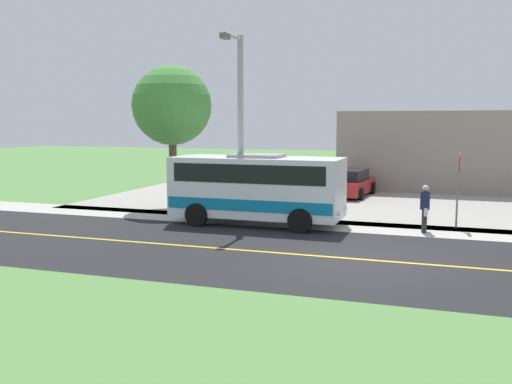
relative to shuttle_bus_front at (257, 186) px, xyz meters
The scene contains 12 objects.
ground_plane 6.57m from the shuttle_bus_front, 45.41° to the left, with size 120.00×120.00×0.00m, color #548442.
road_surface 6.57m from the shuttle_bus_front, 45.41° to the left, with size 8.00×100.00×0.01m, color black.
sidewalk 4.85m from the shuttle_bus_front, 98.84° to the left, with size 2.40×100.00×0.01m, color #B2ADA3.
parking_lot_surface 11.04m from the shuttle_bus_front, 136.31° to the left, with size 14.00×36.00×0.01m, color #9E9991.
road_centre_line 6.57m from the shuttle_bus_front, 45.41° to the left, with size 0.16×100.00×0.00m, color gold.
shuttle_bus_front is the anchor object (origin of this frame).
pedestrian_with_bags 6.32m from the shuttle_bus_front, 93.70° to the left, with size 0.72×0.34×1.73m.
stop_sign 7.58m from the shuttle_bus_front, 102.27° to the left, with size 0.76×0.07×2.88m.
street_light_pole 2.72m from the shuttle_bus_front, 113.46° to the right, with size 1.97×0.24×7.33m.
parked_car_near 9.83m from the shuttle_bus_front, 168.11° to the left, with size 4.54×2.30×1.45m.
tree_curbside 6.69m from the shuttle_bus_front, 119.64° to the right, with size 3.65×3.65×6.55m.
commercial_building 19.94m from the shuttle_bus_front, 148.06° to the left, with size 10.00×19.52×4.57m, color gray.
Camera 1 is at (16.51, 2.57, 4.04)m, focal length 40.31 mm.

